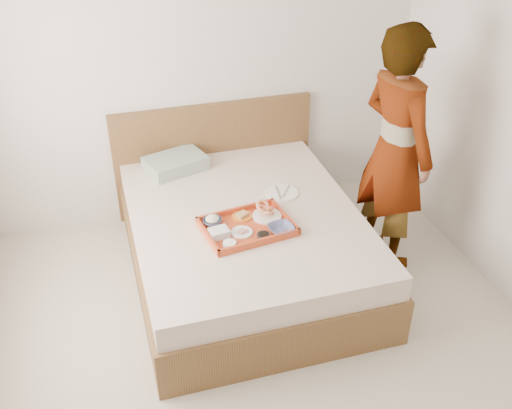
{
  "coord_description": "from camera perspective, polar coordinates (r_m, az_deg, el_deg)",
  "views": [
    {
      "loc": [
        -0.85,
        -2.38,
        2.83
      ],
      "look_at": [
        0.12,
        0.9,
        0.65
      ],
      "focal_mm": 42.08,
      "sensor_mm": 36.0,
      "label": 1
    }
  ],
  "objects": [
    {
      "name": "navy_bowl_big",
      "position": [
        3.97,
        2.4,
        -2.32
      ],
      "size": [
        0.19,
        0.19,
        0.04
      ],
      "primitive_type": "imported",
      "rotation": [
        0.0,
        0.0,
        0.14
      ],
      "color": "#1F224F",
      "rests_on": "tray"
    },
    {
      "name": "headboard",
      "position": [
        5.03,
        -4.01,
        4.52
      ],
      "size": [
        1.65,
        0.06,
        0.95
      ],
      "primitive_type": "cube",
      "color": "brown",
      "rests_on": "ground"
    },
    {
      "name": "bread_plate",
      "position": [
        4.12,
        -1.32,
        -1.11
      ],
      "size": [
        0.16,
        0.16,
        0.01
      ],
      "primitive_type": "cylinder",
      "rotation": [
        0.0,
        0.0,
        0.14
      ],
      "color": "orange",
      "rests_on": "tray"
    },
    {
      "name": "prawn_plate",
      "position": [
        4.12,
        1.04,
        -1.09
      ],
      "size": [
        0.23,
        0.23,
        0.01
      ],
      "primitive_type": "cylinder",
      "rotation": [
        0.0,
        0.0,
        0.14
      ],
      "color": "white",
      "rests_on": "tray"
    },
    {
      "name": "bed",
      "position": [
        4.34,
        -1.01,
        -3.71
      ],
      "size": [
        1.65,
        2.0,
        0.53
      ],
      "primitive_type": "cube",
      "color": "brown",
      "rests_on": "ground"
    },
    {
      "name": "cheese_round",
      "position": [
        3.84,
        -2.53,
        -3.78
      ],
      "size": [
        0.1,
        0.1,
        0.03
      ],
      "primitive_type": "cylinder",
      "rotation": [
        0.0,
        0.0,
        0.14
      ],
      "color": "white",
      "rests_on": "tray"
    },
    {
      "name": "tray",
      "position": [
        4.01,
        -0.84,
        -2.07
      ],
      "size": [
        0.64,
        0.5,
        0.05
      ],
      "primitive_type": "cube",
      "rotation": [
        0.0,
        0.0,
        0.14
      ],
      "color": "#C54722",
      "rests_on": "bed"
    },
    {
      "name": "dinner_plate",
      "position": [
        4.41,
        2.49,
        1.12
      ],
      "size": [
        0.32,
        0.32,
        0.01
      ],
      "primitive_type": "cylinder",
      "rotation": [
        0.0,
        0.0,
        -0.43
      ],
      "color": "white",
      "rests_on": "bed"
    },
    {
      "name": "person",
      "position": [
        4.31,
        13.11,
        5.01
      ],
      "size": [
        0.56,
        0.74,
        1.8
      ],
      "primitive_type": "imported",
      "rotation": [
        0.0,
        0.0,
        1.79
      ],
      "color": "silver",
      "rests_on": "ground"
    },
    {
      "name": "ground",
      "position": [
        3.79,
        2.19,
        -15.76
      ],
      "size": [
        3.5,
        4.0,
        0.01
      ],
      "primitive_type": "cube",
      "color": "beige",
      "rests_on": "ground"
    },
    {
      "name": "sauce_dish",
      "position": [
        3.9,
        0.72,
        -3.01
      ],
      "size": [
        0.1,
        0.1,
        0.03
      ],
      "primitive_type": "cylinder",
      "rotation": [
        0.0,
        0.0,
        0.14
      ],
      "color": "black",
      "rests_on": "tray"
    },
    {
      "name": "pillow",
      "position": [
        4.74,
        -7.65,
        3.91
      ],
      "size": [
        0.52,
        0.43,
        0.11
      ],
      "primitive_type": "cube",
      "rotation": [
        0.0,
        0.0,
        0.31
      ],
      "color": "#A8B3A5",
      "rests_on": "bed"
    },
    {
      "name": "plastic_tub",
      "position": [
        3.92,
        -3.53,
        -2.71
      ],
      "size": [
        0.14,
        0.12,
        0.05
      ],
      "primitive_type": "cube",
      "rotation": [
        0.0,
        0.0,
        0.14
      ],
      "color": "silver",
      "rests_on": "tray"
    },
    {
      "name": "wall_back",
      "position": [
        4.72,
        -5.33,
        13.45
      ],
      "size": [
        3.5,
        0.01,
        2.6
      ],
      "primitive_type": "cube",
      "color": "silver",
      "rests_on": "ground"
    },
    {
      "name": "salad_bowl",
      "position": [
        4.04,
        -4.16,
        -1.64
      ],
      "size": [
        0.15,
        0.15,
        0.04
      ],
      "primitive_type": "imported",
      "rotation": [
        0.0,
        0.0,
        0.14
      ],
      "color": "#1F224F",
      "rests_on": "tray"
    },
    {
      "name": "meat_plate",
      "position": [
        3.96,
        -1.37,
        -2.65
      ],
      "size": [
        0.16,
        0.16,
        0.01
      ],
      "primitive_type": "cylinder",
      "rotation": [
        0.0,
        0.0,
        0.14
      ],
      "color": "white",
      "rests_on": "tray"
    }
  ]
}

